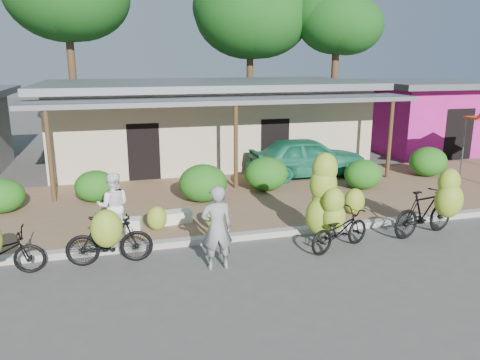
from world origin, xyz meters
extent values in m
plane|color=#504D4A|center=(0.00, 0.00, 0.00)|extent=(100.00, 100.00, 0.00)
cube|color=#896349|center=(0.00, 5.00, 0.06)|extent=(60.00, 6.00, 0.12)
cube|color=#A8A399|center=(0.00, 2.00, 0.07)|extent=(60.00, 0.25, 0.15)
cube|color=beige|center=(0.00, 11.00, 1.55)|extent=(12.00, 6.00, 3.10)
cube|color=slate|center=(0.00, 11.00, 3.23)|extent=(13.00, 7.00, 0.25)
cube|color=black|center=(0.00, 8.05, 1.10)|extent=(1.40, 0.12, 2.20)
cube|color=slate|center=(0.00, 7.00, 2.90)|extent=(13.00, 2.00, 0.15)
cylinder|color=#533621|center=(-5.60, 6.10, 1.43)|extent=(0.14, 0.14, 2.85)
cylinder|color=#533621|center=(0.00, 6.10, 1.43)|extent=(0.14, 0.14, 2.85)
cylinder|color=#533621|center=(5.60, 6.10, 1.43)|extent=(0.14, 0.14, 2.85)
cube|color=#CA1F91|center=(10.50, 11.00, 1.50)|extent=(5.00, 5.00, 3.00)
cube|color=slate|center=(10.50, 11.00, 3.12)|extent=(6.00, 6.00, 0.25)
cube|color=black|center=(10.50, 8.55, 1.10)|extent=(1.40, 0.12, 2.20)
cylinder|color=#533621|center=(-5.50, 16.00, 3.82)|extent=(0.36, 0.36, 7.63)
cylinder|color=#533621|center=(3.50, 16.50, 3.45)|extent=(0.36, 0.36, 6.91)
ellipsoid|color=#154310|center=(3.50, 16.50, 6.52)|extent=(5.80, 5.80, 4.64)
ellipsoid|color=#154310|center=(3.00, 16.80, 6.82)|extent=(4.93, 4.93, 3.94)
cylinder|color=#533621|center=(7.50, 14.50, 3.21)|extent=(0.36, 0.36, 6.42)
ellipsoid|color=#154310|center=(7.50, 14.50, 6.06)|extent=(4.05, 4.05, 3.24)
ellipsoid|color=#154310|center=(7.00, 14.80, 6.36)|extent=(3.44, 3.44, 2.75)
ellipsoid|color=#225B15|center=(-6.84, 5.36, 0.59)|extent=(1.21, 1.09, 0.95)
ellipsoid|color=#225B15|center=(-4.39, 5.77, 0.59)|extent=(1.20, 1.08, 0.93)
ellipsoid|color=#225B15|center=(-1.30, 4.95, 0.68)|extent=(1.43, 1.29, 1.11)
ellipsoid|color=#225B15|center=(0.88, 5.61, 0.66)|extent=(1.39, 1.26, 1.09)
ellipsoid|color=#225B15|center=(3.98, 4.96, 0.60)|extent=(1.24, 1.12, 0.97)
ellipsoid|color=#225B15|center=(7.11, 5.90, 0.65)|extent=(1.36, 1.22, 1.06)
cylinder|color=#59595E|center=(8.29, 5.60, 1.17)|extent=(0.05, 0.05, 2.10)
imported|color=black|center=(-3.98, 1.39, 0.54)|extent=(1.82, 0.57, 1.08)
ellipsoid|color=olive|center=(-4.00, 0.74, 1.03)|extent=(0.62, 0.52, 0.77)
imported|color=black|center=(1.07, 0.84, 0.46)|extent=(1.86, 1.19, 0.92)
ellipsoid|color=olive|center=(0.83, 1.33, 0.67)|extent=(0.76, 0.64, 0.95)
ellipsoid|color=olive|center=(0.93, 1.37, 1.04)|extent=(0.63, 0.53, 0.79)
ellipsoid|color=olive|center=(0.85, 1.34, 1.43)|extent=(0.65, 0.55, 0.81)
ellipsoid|color=olive|center=(0.88, 1.35, 1.79)|extent=(0.60, 0.51, 0.75)
ellipsoid|color=olive|center=(1.00, 1.02, 0.72)|extent=(0.55, 0.47, 0.69)
ellipsoid|color=olive|center=(0.96, 1.01, 1.11)|extent=(0.51, 0.43, 0.64)
imported|color=black|center=(3.48, 1.11, 0.58)|extent=(2.02, 0.96, 1.17)
ellipsoid|color=olive|center=(3.62, 0.48, 1.07)|extent=(0.66, 0.56, 0.83)
ellipsoid|color=olive|center=(3.61, 0.53, 1.49)|extent=(0.52, 0.44, 0.65)
ellipsoid|color=olive|center=(-2.86, 2.85, 0.43)|extent=(0.49, 0.42, 0.61)
ellipsoid|color=olive|center=(-1.47, 2.57, 0.42)|extent=(0.48, 0.41, 0.60)
ellipsoid|color=olive|center=(2.46, 2.72, 0.48)|extent=(0.57, 0.49, 0.71)
cube|color=white|center=(-2.37, 3.30, 0.27)|extent=(0.89, 0.49, 0.30)
cube|color=white|center=(-3.62, 3.09, 0.26)|extent=(0.81, 0.51, 0.28)
imported|color=gray|center=(-1.84, 0.57, 0.89)|extent=(0.66, 0.44, 1.79)
imported|color=white|center=(-3.87, 2.60, 0.91)|extent=(0.83, 0.68, 1.58)
imported|color=#1A7854|center=(2.88, 7.00, 0.84)|extent=(4.21, 1.70, 1.43)
camera|label=1|loc=(-3.73, -8.22, 4.23)|focal=35.00mm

